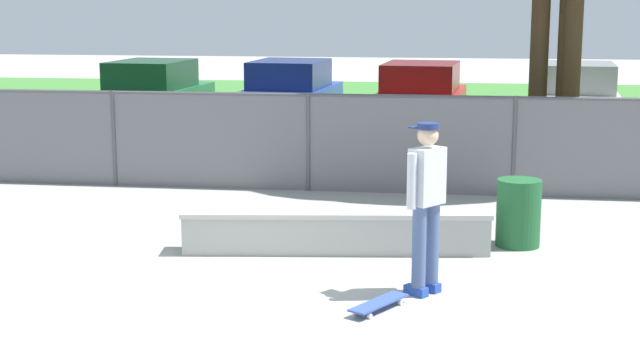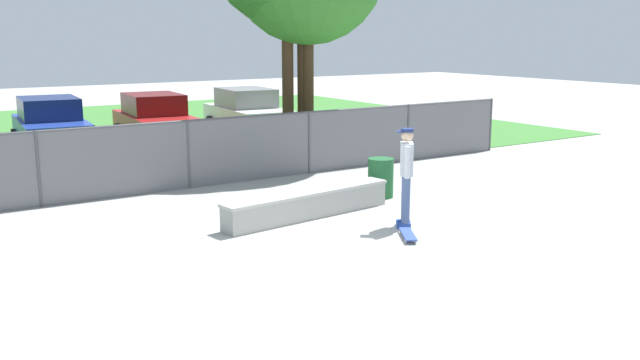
% 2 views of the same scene
% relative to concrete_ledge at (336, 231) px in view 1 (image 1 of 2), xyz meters
% --- Properties ---
extents(ground_plane, '(80.00, 80.00, 0.00)m').
position_rel_concrete_ledge_xyz_m(ground_plane, '(-0.91, -1.09, -0.27)').
color(ground_plane, '#9E9E99').
extents(grass_strip, '(31.71, 20.00, 0.02)m').
position_rel_concrete_ledge_xyz_m(grass_strip, '(-0.91, 14.05, -0.26)').
color(grass_strip, '#3D7A33').
rests_on(grass_strip, ground).
extents(concrete_ledge, '(3.84, 0.93, 0.53)m').
position_rel_concrete_ledge_xyz_m(concrete_ledge, '(0.00, 0.00, 0.00)').
color(concrete_ledge, '#999993').
rests_on(concrete_ledge, ground).
extents(skateboarder, '(0.43, 0.50, 1.84)m').
position_rel_concrete_ledge_xyz_m(skateboarder, '(1.14, -1.55, 0.77)').
color(skateboarder, '#2647A5').
rests_on(skateboarder, ground).
extents(skateboard, '(0.58, 0.79, 0.09)m').
position_rel_concrete_ledge_xyz_m(skateboard, '(0.70, -2.16, -0.19)').
color(skateboard, '#334CB2').
rests_on(skateboard, ground).
extents(chainlink_fence, '(19.78, 0.07, 1.60)m').
position_rel_concrete_ledge_xyz_m(chainlink_fence, '(-0.91, 3.75, 0.61)').
color(chainlink_fence, '#4C4C51').
rests_on(chainlink_fence, ground).
extents(car_green, '(2.29, 4.34, 1.66)m').
position_rel_concrete_ledge_xyz_m(car_green, '(-5.63, 10.18, 0.57)').
color(car_green, '#1E6638').
rests_on(car_green, ground).
extents(car_blue, '(2.29, 4.34, 1.66)m').
position_rel_concrete_ledge_xyz_m(car_blue, '(-2.42, 10.69, 0.57)').
color(car_blue, '#233D9E').
rests_on(car_blue, ground).
extents(car_red, '(2.29, 4.34, 1.66)m').
position_rel_concrete_ledge_xyz_m(car_red, '(0.67, 10.24, 0.57)').
color(car_red, '#B21E1E').
rests_on(car_red, ground).
extents(car_white, '(2.29, 4.34, 1.66)m').
position_rel_concrete_ledge_xyz_m(car_white, '(4.17, 10.64, 0.57)').
color(car_white, silver).
rests_on(car_white, ground).
extents(trash_bin, '(0.56, 0.56, 0.86)m').
position_rel_concrete_ledge_xyz_m(trash_bin, '(2.26, 0.62, 0.16)').
color(trash_bin, '#1E592D').
rests_on(trash_bin, ground).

